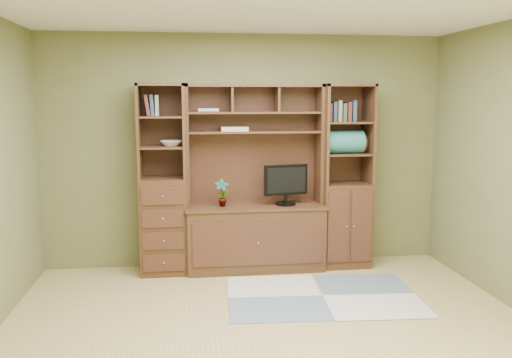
{
  "coord_description": "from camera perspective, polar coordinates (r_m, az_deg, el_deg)",
  "views": [
    {
      "loc": [
        -0.67,
        -4.07,
        1.9
      ],
      "look_at": [
        0.02,
        1.2,
        1.1
      ],
      "focal_mm": 38.0,
      "sensor_mm": 36.0,
      "label": 1
    }
  ],
  "objects": [
    {
      "name": "center_hutch",
      "position": [
        5.92,
        -0.08,
        0.06
      ],
      "size": [
        1.54,
        0.53,
        2.05
      ],
      "primitive_type": "cube",
      "color": "#432817",
      "rests_on": "ground"
    },
    {
      "name": "blanket_red",
      "position": [
        6.24,
        10.12,
        3.76
      ],
      "size": [
        0.37,
        0.21,
        0.21
      ],
      "primitive_type": "cube",
      "color": "brown",
      "rests_on": "right_tower"
    },
    {
      "name": "magazines",
      "position": [
        5.93,
        -2.31,
        5.29
      ],
      "size": [
        0.29,
        0.21,
        0.04
      ],
      "primitive_type": "cube",
      "color": "#BCB5A1",
      "rests_on": "center_hutch"
    },
    {
      "name": "bowl",
      "position": [
        5.87,
        -8.92,
        3.75
      ],
      "size": [
        0.23,
        0.23,
        0.06
      ],
      "primitive_type": "imported",
      "color": "silver",
      "rests_on": "left_tower"
    },
    {
      "name": "blanket_teal",
      "position": [
        6.07,
        9.2,
        3.85
      ],
      "size": [
        0.43,
        0.25,
        0.25
      ],
      "primitive_type": "cube",
      "color": "#296C69",
      "rests_on": "right_tower"
    },
    {
      "name": "rug",
      "position": [
        5.38,
        7.0,
        -12.11
      ],
      "size": [
        1.89,
        1.32,
        0.01
      ],
      "primitive_type": "cube",
      "rotation": [
        0.0,
        0.0,
        -0.06
      ],
      "color": "#9A9F9F",
      "rests_on": "ground"
    },
    {
      "name": "left_tower",
      "position": [
        5.92,
        -9.77,
        -0.07
      ],
      "size": [
        0.5,
        0.45,
        2.05
      ],
      "primitive_type": "cube",
      "color": "#432817",
      "rests_on": "ground"
    },
    {
      "name": "orchid",
      "position": [
        5.88,
        -3.62,
        -1.47
      ],
      "size": [
        0.16,
        0.11,
        0.3
      ],
      "primitive_type": "imported",
      "color": "#984A33",
      "rests_on": "center_hutch"
    },
    {
      "name": "right_tower",
      "position": [
        6.18,
        9.35,
        0.29
      ],
      "size": [
        0.55,
        0.45,
        2.05
      ],
      "primitive_type": "cube",
      "color": "#432817",
      "rests_on": "ground"
    },
    {
      "name": "monitor",
      "position": [
        5.94,
        3.16,
        0.18
      ],
      "size": [
        0.53,
        0.32,
        0.61
      ],
      "primitive_type": "cube",
      "rotation": [
        0.0,
        0.0,
        0.19
      ],
      "color": "black",
      "rests_on": "center_hutch"
    },
    {
      "name": "room",
      "position": [
        4.17,
        1.9,
        0.28
      ],
      "size": [
        4.6,
        4.1,
        2.64
      ],
      "color": "tan",
      "rests_on": "ground"
    }
  ]
}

